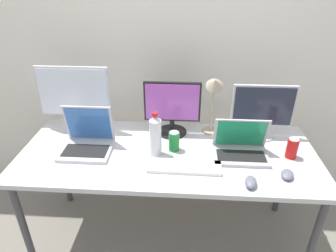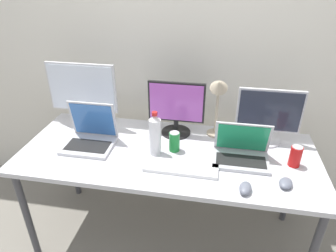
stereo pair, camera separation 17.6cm
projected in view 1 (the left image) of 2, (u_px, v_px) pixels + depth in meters
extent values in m
plane|color=gray|center=(168.00, 235.00, 2.21)|extent=(16.00, 16.00, 0.00)
cube|color=silver|center=(174.00, 38.00, 2.10)|extent=(7.00, 0.08, 2.60)
cylinder|color=#424247|center=(24.00, 229.00, 1.81)|extent=(0.04, 0.04, 0.71)
cylinder|color=#424247|center=(313.00, 244.00, 1.71)|extent=(0.04, 0.04, 0.71)
cylinder|color=#424247|center=(63.00, 166.00, 2.37)|extent=(0.04, 0.04, 0.71)
cylinder|color=#424247|center=(283.00, 175.00, 2.27)|extent=(0.04, 0.04, 0.71)
cube|color=silver|center=(168.00, 153.00, 1.86)|extent=(1.82, 0.76, 0.03)
cylinder|color=silver|center=(80.00, 128.00, 2.11)|extent=(0.18, 0.18, 0.01)
cylinder|color=silver|center=(79.00, 121.00, 2.08)|extent=(0.03, 0.03, 0.10)
cube|color=silver|center=(74.00, 91.00, 1.98)|extent=(0.48, 0.02, 0.34)
cube|color=silver|center=(73.00, 92.00, 1.96)|extent=(0.46, 0.01, 0.31)
cylinder|color=black|center=(172.00, 132.00, 2.06)|extent=(0.20, 0.20, 0.01)
cylinder|color=black|center=(172.00, 126.00, 2.03)|extent=(0.03, 0.03, 0.08)
cube|color=black|center=(172.00, 102.00, 1.95)|extent=(0.37, 0.02, 0.27)
cube|color=#A54CB2|center=(172.00, 103.00, 1.94)|extent=(0.35, 0.01, 0.25)
cylinder|color=silver|center=(258.00, 134.00, 2.03)|extent=(0.20, 0.20, 0.01)
cylinder|color=silver|center=(259.00, 129.00, 2.01)|extent=(0.03, 0.03, 0.07)
cube|color=silver|center=(263.00, 106.00, 1.93)|extent=(0.40, 0.02, 0.28)
cube|color=#232838|center=(264.00, 107.00, 1.91)|extent=(0.38, 0.01, 0.26)
cube|color=silver|center=(87.00, 151.00, 1.84)|extent=(0.30, 0.25, 0.02)
cube|color=black|center=(85.00, 151.00, 1.82)|extent=(0.27, 0.14, 0.00)
cube|color=silver|center=(89.00, 123.00, 1.87)|extent=(0.30, 0.05, 0.25)
cube|color=#3366B2|center=(89.00, 124.00, 1.87)|extent=(0.27, 0.04, 0.23)
cube|color=#B7B7BC|center=(240.00, 156.00, 1.79)|extent=(0.32, 0.22, 0.02)
cube|color=black|center=(241.00, 156.00, 1.77)|extent=(0.28, 0.12, 0.00)
cube|color=#B7B7BC|center=(241.00, 133.00, 1.81)|extent=(0.32, 0.07, 0.21)
cube|color=#1E8C59|center=(241.00, 134.00, 1.80)|extent=(0.29, 0.06, 0.19)
cube|color=white|center=(184.00, 167.00, 1.70)|extent=(0.42, 0.13, 0.02)
ellipsoid|color=slate|center=(287.00, 175.00, 1.62)|extent=(0.09, 0.11, 0.04)
ellipsoid|color=slate|center=(251.00, 182.00, 1.56)|extent=(0.08, 0.11, 0.04)
cylinder|color=silver|center=(156.00, 138.00, 1.77)|extent=(0.07, 0.07, 0.23)
cone|color=silver|center=(155.00, 118.00, 1.71)|extent=(0.06, 0.06, 0.03)
cylinder|color=red|center=(155.00, 114.00, 1.70)|extent=(0.03, 0.03, 0.02)
cylinder|color=#197F33|center=(174.00, 141.00, 1.84)|extent=(0.07, 0.07, 0.12)
cylinder|color=silver|center=(174.00, 132.00, 1.81)|extent=(0.06, 0.06, 0.00)
cylinder|color=red|center=(292.00, 148.00, 1.77)|extent=(0.07, 0.07, 0.12)
cylinder|color=silver|center=(294.00, 139.00, 1.74)|extent=(0.06, 0.06, 0.00)
cylinder|color=tan|center=(210.00, 131.00, 2.07)|extent=(0.11, 0.11, 0.01)
cylinder|color=tan|center=(212.00, 108.00, 1.98)|extent=(0.02, 0.02, 0.33)
cone|color=tan|center=(215.00, 83.00, 1.84)|extent=(0.11, 0.12, 0.11)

